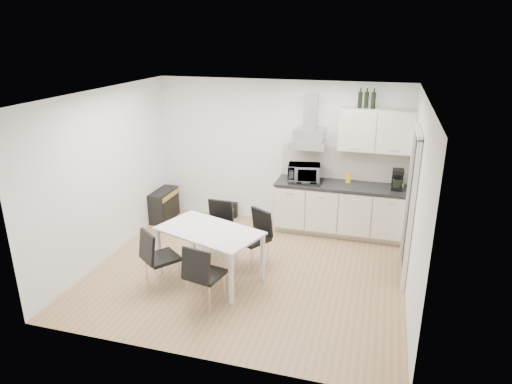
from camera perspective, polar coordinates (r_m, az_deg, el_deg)
ground at (r=6.92m, az=-1.01°, el=-9.77°), size 4.50×4.50×0.00m
wall_back at (r=8.23m, az=2.99°, el=4.85°), size 4.50×0.10×2.60m
wall_front at (r=4.66m, az=-8.32°, el=-7.37°), size 4.50×0.10×2.60m
wall_left at (r=7.33m, az=-18.16°, el=2.01°), size 0.10×4.00×2.60m
wall_right at (r=6.15m, az=19.41°, el=-1.47°), size 0.10×4.00×2.60m
ceiling at (r=6.08m, az=-1.16°, el=12.09°), size 4.50×4.50×0.00m
doorway at (r=6.75m, az=18.63°, el=-1.79°), size 0.08×1.04×2.10m
kitchenette at (r=7.95m, az=10.84°, el=0.43°), size 2.22×0.64×2.52m
dining_table at (r=6.48m, az=-5.84°, el=-5.37°), size 1.62×1.24×0.75m
chair_far_left at (r=7.18m, az=-4.96°, el=-4.78°), size 0.46×0.52×0.88m
chair_far_right at (r=6.84m, az=-0.48°, el=-5.99°), size 0.64×0.66×0.88m
chair_near_left at (r=6.44m, az=-11.68°, el=-8.14°), size 0.65×0.66×0.88m
chair_near_right at (r=5.96m, az=-6.33°, el=-10.27°), size 0.53×0.58×0.88m
guitar_amp at (r=8.74m, az=-11.42°, el=-1.60°), size 0.31×0.69×0.57m
floor_speaker at (r=8.74m, az=-2.94°, el=-2.27°), size 0.19×0.17×0.28m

